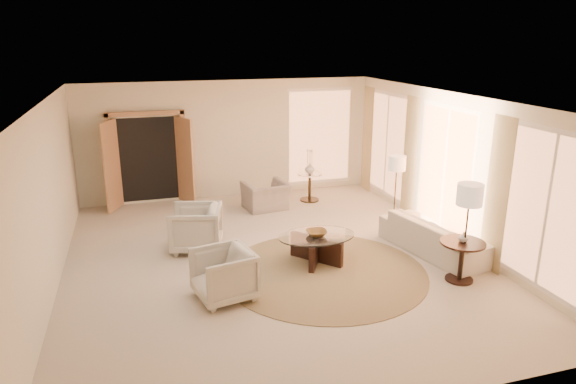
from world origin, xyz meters
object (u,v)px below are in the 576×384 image
object	(u,v)px
sofa	(434,236)
floor_lamp_near	(397,166)
end_vase	(463,237)
armchair_right	(224,272)
accent_chair	(266,191)
side_vase	(310,168)
coffee_table	(316,245)
floor_lamp_far	(469,199)
bowl	(317,233)
end_table	(462,254)
armchair_left	(196,226)
side_table	(310,184)

from	to	relation	value
sofa	floor_lamp_near	xyz separation A→B (m)	(0.00, 1.54, 0.93)
end_vase	armchair_right	bearing A→B (deg)	172.26
accent_chair	side_vase	bearing A→B (deg)	-173.88
armchair_right	coffee_table	xyz separation A→B (m)	(1.76, 0.83, -0.11)
floor_lamp_far	end_vase	distance (m)	0.65
floor_lamp_near	bowl	world-z (taller)	floor_lamp_near
side_vase	sofa	bearing A→B (deg)	-71.72
armchair_right	coffee_table	distance (m)	1.95
armchair_right	end_table	xyz separation A→B (m)	(3.73, -0.51, 0.03)
accent_chair	coffee_table	xyz separation A→B (m)	(0.13, -3.02, -0.11)
accent_chair	bowl	bearing A→B (deg)	83.86
accent_chair	floor_lamp_far	world-z (taller)	floor_lamp_far
armchair_left	side_vase	xyz separation A→B (m)	(2.95, 2.17, 0.34)
armchair_right	floor_lamp_far	distance (m)	3.89
end_table	floor_lamp_far	distance (m)	0.94
coffee_table	floor_lamp_far	world-z (taller)	floor_lamp_far
floor_lamp_far	side_vase	distance (m)	4.85
accent_chair	end_table	xyz separation A→B (m)	(2.10, -4.36, 0.04)
side_table	side_vase	size ratio (longest dim) A/B	2.76
armchair_left	floor_lamp_far	xyz separation A→B (m)	(3.90, -2.55, 0.93)
armchair_left	bowl	world-z (taller)	armchair_left
bowl	coffee_table	bearing A→B (deg)	0.00
accent_chair	bowl	xyz separation A→B (m)	(0.13, -3.02, 0.12)
sofa	side_vase	size ratio (longest dim) A/B	8.82
sofa	side_vase	world-z (taller)	side_vase
floor_lamp_near	end_table	bearing A→B (deg)	-94.72
coffee_table	bowl	bearing A→B (deg)	0.00
floor_lamp_far	sofa	bearing A→B (deg)	79.14
floor_lamp_far	accent_chair	bearing A→B (deg)	115.43
accent_chair	bowl	distance (m)	3.03
coffee_table	end_vase	xyz separation A→B (m)	(1.97, -1.34, 0.43)
accent_chair	side_table	size ratio (longest dim) A/B	1.41
armchair_right	side_vase	xyz separation A→B (m)	(2.78, 4.15, 0.37)
armchair_left	accent_chair	distance (m)	2.59
sofa	floor_lamp_far	xyz separation A→B (m)	(-0.22, -1.17, 1.07)
accent_chair	side_vase	xyz separation A→B (m)	(1.15, 0.30, 0.38)
side_table	end_vase	size ratio (longest dim) A/B	4.10
side_table	end_table	bearing A→B (deg)	-78.45
sofa	side_table	bearing A→B (deg)	6.59
side_table	end_vase	bearing A→B (deg)	-78.45
floor_lamp_near	floor_lamp_far	distance (m)	2.72
floor_lamp_far	side_vase	world-z (taller)	floor_lamp_far
armchair_right	armchair_left	bearing A→B (deg)	173.02
coffee_table	side_vase	xyz separation A→B (m)	(1.02, 3.32, 0.48)
side_table	sofa	bearing A→B (deg)	-71.72
sofa	side_table	world-z (taller)	side_table
armchair_left	side_vase	distance (m)	3.68
armchair_left	side_vase	bearing A→B (deg)	140.28
coffee_table	side_table	world-z (taller)	side_table
armchair_right	side_vase	bearing A→B (deg)	134.41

